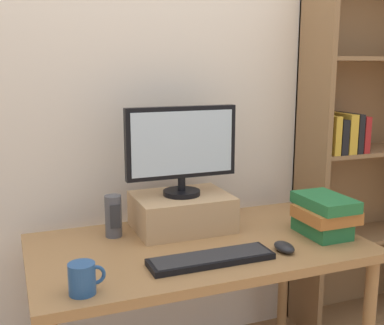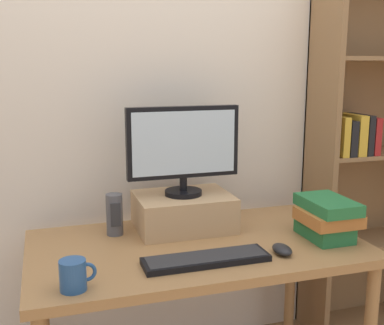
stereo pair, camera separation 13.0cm
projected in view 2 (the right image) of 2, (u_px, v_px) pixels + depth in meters
The scene contains 10 objects.
back_wall at pixel (165, 86), 2.25m from camera, with size 7.00×0.08×2.60m.
desk at pixel (197, 261), 1.93m from camera, with size 1.31×0.72×0.70m.
bookshelf_unit at pixel (372, 151), 2.49m from camera, with size 0.71×0.28×1.89m.
riser_box at pixel (184, 211), 2.07m from camera, with size 0.40×0.31×0.15m.
computer_monitor at pixel (184, 147), 2.01m from camera, with size 0.48×0.16×0.38m.
keyboard at pixel (206, 259), 1.72m from camera, with size 0.46×0.13×0.02m.
computer_mouse at pixel (282, 249), 1.80m from camera, with size 0.06×0.10×0.04m.
book_stack at pixel (327, 218), 1.95m from camera, with size 0.21×0.26×0.17m.
coffee_mug at pixel (74, 275), 1.50m from camera, with size 0.12×0.08×0.10m.
desk_speaker at pixel (114, 214), 1.99m from camera, with size 0.07×0.07×0.17m.
Camera 2 is at (-0.56, -1.72, 1.40)m, focal length 45.00 mm.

